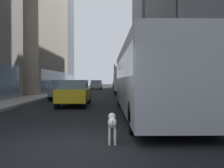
% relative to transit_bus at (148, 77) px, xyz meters
% --- Properties ---
extents(ground_plane, '(120.00, 120.00, 0.00)m').
position_rel_transit_bus_xyz_m(ground_plane, '(-2.80, 29.49, -1.78)').
color(ground_plane, black).
extents(sidewalk_left, '(2.40, 110.00, 0.15)m').
position_rel_transit_bus_xyz_m(sidewalk_left, '(-8.50, 29.49, -1.70)').
color(sidewalk_left, '#9E9991').
rests_on(sidewalk_left, ground).
extents(sidewalk_right, '(2.40, 110.00, 0.15)m').
position_rel_transit_bus_xyz_m(sidewalk_right, '(2.90, 29.49, -1.70)').
color(sidewalk_right, '#9E9991').
rests_on(sidewalk_right, ground).
extents(building_left_far, '(8.42, 18.29, 21.50)m').
position_rel_transit_bus_xyz_m(building_left_far, '(-14.70, 41.99, 8.96)').
color(building_left_far, '#4C515B').
rests_on(building_left_far, ground).
extents(building_right_far, '(10.63, 16.68, 23.07)m').
position_rel_transit_bus_xyz_m(building_right_far, '(9.10, 37.72, 9.75)').
color(building_right_far, slate).
rests_on(building_right_far, ground).
extents(transit_bus, '(2.78, 11.53, 3.05)m').
position_rel_transit_bus_xyz_m(transit_bus, '(0.00, 0.00, 0.00)').
color(transit_bus, '#999EA3').
rests_on(transit_bus, ground).
extents(car_blue_hatchback, '(1.85, 4.04, 1.62)m').
position_rel_transit_bus_xyz_m(car_blue_hatchback, '(-4.00, 38.95, -0.96)').
color(car_blue_hatchback, '#4C6BB7').
rests_on(car_blue_hatchback, ground).
extents(car_yellow_taxi, '(1.77, 3.99, 1.62)m').
position_rel_transit_bus_xyz_m(car_yellow_taxi, '(-4.00, 3.85, -0.96)').
color(car_yellow_taxi, yellow).
rests_on(car_yellow_taxi, ground).
extents(car_black_suv, '(1.72, 4.26, 1.62)m').
position_rel_transit_bus_xyz_m(car_black_suv, '(0.00, 41.14, -0.96)').
color(car_black_suv, black).
rests_on(car_black_suv, ground).
extents(car_silver_sedan, '(1.92, 4.33, 1.62)m').
position_rel_transit_bus_xyz_m(car_silver_sedan, '(-4.00, 32.24, -0.95)').
color(car_silver_sedan, '#B7BABF').
rests_on(car_silver_sedan, ground).
extents(car_grey_wagon, '(1.84, 4.68, 1.62)m').
position_rel_transit_bus_xyz_m(car_grey_wagon, '(-5.60, 9.63, -0.95)').
color(car_grey_wagon, slate).
rests_on(car_grey_wagon, ground).
extents(box_truck, '(2.30, 7.50, 3.05)m').
position_rel_transit_bus_xyz_m(box_truck, '(0.00, 17.23, -0.11)').
color(box_truck, '#19519E').
rests_on(box_truck, ground).
extents(dalmatian_dog, '(0.22, 0.96, 0.72)m').
position_rel_transit_bus_xyz_m(dalmatian_dog, '(-1.79, -5.18, -1.26)').
color(dalmatian_dog, white).
rests_on(dalmatian_dog, ground).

